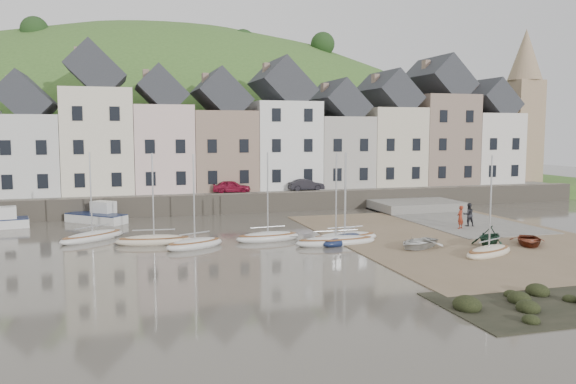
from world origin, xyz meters
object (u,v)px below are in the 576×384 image
object	(u,v)px
rowboat_green	(489,236)
car_left	(232,187)
person_dark	(468,215)
car_right	(306,185)
rowboat_white	(418,243)
rowboat_red	(529,240)
sailboat_0	(92,236)
person_red	(460,217)

from	to	relation	value
rowboat_green	car_left	bearing A→B (deg)	178.01
person_dark	car_right	xyz separation A→B (m)	(-8.24, 15.73, 1.16)
car_left	rowboat_white	bearing A→B (deg)	-147.45
rowboat_red	car_left	size ratio (longest dim) A/B	0.88
rowboat_red	car_left	world-z (taller)	car_left
car_right	person_dark	bearing A→B (deg)	-152.37
sailboat_0	car_left	distance (m)	18.04
rowboat_red	car_right	world-z (taller)	car_right
sailboat_0	person_dark	size ratio (longest dim) A/B	3.48
car_left	rowboat_red	bearing A→B (deg)	-133.62
rowboat_green	sailboat_0	bearing A→B (deg)	-142.47
sailboat_0	car_right	size ratio (longest dim) A/B	1.78
car_left	car_right	size ratio (longest dim) A/B	1.01
sailboat_0	rowboat_red	xyz separation A→B (m)	(27.71, -10.27, 0.13)
rowboat_red	person_red	bearing A→B (deg)	129.86
car_left	rowboat_green	bearing A→B (deg)	-138.18
rowboat_red	car_right	bearing A→B (deg)	141.34
person_dark	car_left	distance (m)	22.30
rowboat_white	rowboat_green	xyz separation A→B (m)	(4.76, -0.80, 0.34)
rowboat_white	rowboat_green	bearing A→B (deg)	51.63
person_dark	car_right	world-z (taller)	car_right
person_red	car_left	size ratio (longest dim) A/B	0.49
car_right	rowboat_white	bearing A→B (deg)	-179.12
car_right	rowboat_red	bearing A→B (deg)	-161.39
rowboat_green	car_left	world-z (taller)	car_left
sailboat_0	rowboat_red	size ratio (longest dim) A/B	1.98
person_red	rowboat_green	bearing A→B (deg)	43.40
person_red	person_dark	distance (m)	1.47
rowboat_white	person_red	xyz separation A→B (m)	(6.66, 5.58, 0.59)
car_left	car_right	bearing A→B (deg)	-77.05
person_dark	car_left	bearing A→B (deg)	-34.42
car_left	sailboat_0	bearing A→B (deg)	149.49
rowboat_green	person_dark	world-z (taller)	person_dark
rowboat_white	rowboat_green	size ratio (longest dim) A/B	1.30
rowboat_green	rowboat_red	bearing A→B (deg)	51.13
rowboat_white	car_left	distance (m)	23.53
rowboat_green	person_dark	distance (m)	7.83
rowboat_white	person_red	size ratio (longest dim) A/B	1.93
rowboat_white	car_left	bearing A→B (deg)	170.77
sailboat_0	car_right	xyz separation A→B (m)	(19.86, 13.02, 1.93)
person_dark	car_left	world-z (taller)	car_left
rowboat_red	person_dark	size ratio (longest dim) A/B	1.75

